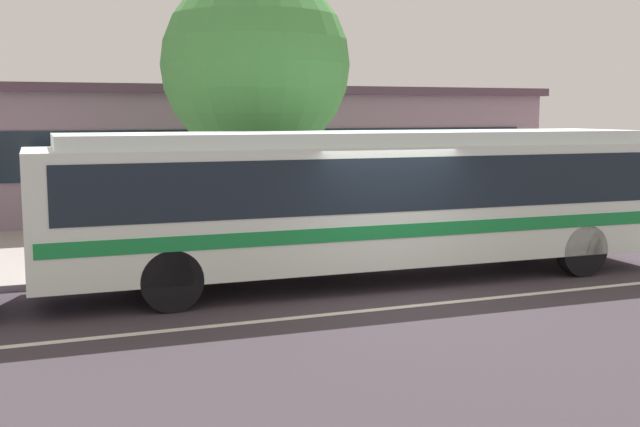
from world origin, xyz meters
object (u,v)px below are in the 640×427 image
transit_bus (367,194)px  street_tree_near_stop (256,66)px  pedestrian_walking_along_curb (257,210)px  pedestrian_standing_by_tree (522,196)px  bus_stop_sign (503,172)px  pedestrian_waiting_near_sign (188,215)px

transit_bus → street_tree_near_stop: 5.05m
transit_bus → pedestrian_walking_along_curb: 3.15m
transit_bus → pedestrian_standing_by_tree: 5.57m
street_tree_near_stop → transit_bus: bearing=-78.7°
bus_stop_sign → street_tree_near_stop: size_ratio=0.41×
street_tree_near_stop → pedestrian_standing_by_tree: bearing=-18.8°
pedestrian_standing_by_tree → street_tree_near_stop: bearing=161.2°
pedestrian_standing_by_tree → bus_stop_sign: (-0.70, -0.21, 0.62)m
transit_bus → bus_stop_sign: size_ratio=4.63×
transit_bus → street_tree_near_stop: street_tree_near_stop is taller
transit_bus → pedestrian_standing_by_tree: bearing=23.9°
pedestrian_waiting_near_sign → pedestrian_standing_by_tree: bearing=-2.3°
pedestrian_waiting_near_sign → street_tree_near_stop: street_tree_near_stop is taller
transit_bus → bus_stop_sign: (4.38, 2.04, 0.15)m
pedestrian_standing_by_tree → bus_stop_sign: 0.95m
pedestrian_waiting_near_sign → transit_bus: bearing=-42.2°
pedestrian_waiting_near_sign → bus_stop_sign: size_ratio=0.62×
street_tree_near_stop → pedestrian_walking_along_curb: bearing=-106.6°
pedestrian_waiting_near_sign → pedestrian_standing_by_tree: size_ratio=0.91×
pedestrian_walking_along_curb → pedestrian_waiting_near_sign: bearing=-170.3°
transit_bus → bus_stop_sign: transit_bus is taller
pedestrian_waiting_near_sign → pedestrian_walking_along_curb: bearing=9.7°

